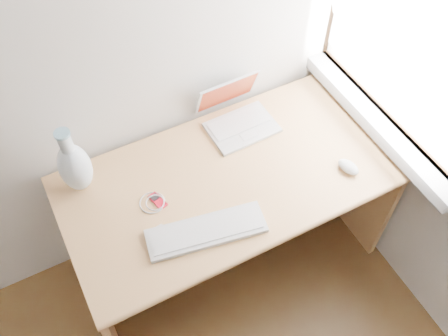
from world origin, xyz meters
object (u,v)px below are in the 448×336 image
laptop (238,116)px  vase (75,166)px  desk (221,189)px  external_keyboard (206,231)px

laptop → vase: vase is taller
vase → desk: bearing=-15.0°
laptop → external_keyboard: size_ratio=0.64×
laptop → external_keyboard: laptop is taller
desk → external_keyboard: bearing=-126.7°
external_keyboard → laptop: bearing=60.1°
laptop → external_keyboard: 0.57m
desk → external_keyboard: size_ratio=2.96×
external_keyboard → vase: size_ratio=1.45×
laptop → vase: 0.72m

